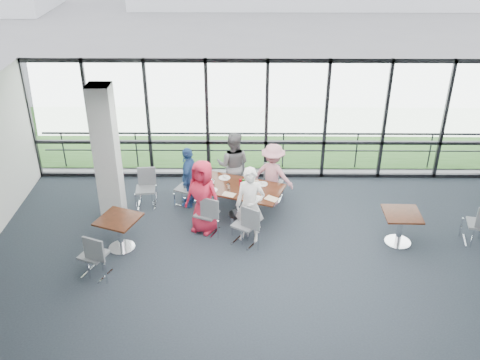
{
  "coord_description": "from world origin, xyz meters",
  "views": [
    {
      "loc": [
        -0.58,
        -7.63,
        6.71
      ],
      "look_at": [
        -0.65,
        2.76,
        1.1
      ],
      "focal_mm": 40.0,
      "sensor_mm": 36.0,
      "label": 1
    }
  ],
  "objects_px": {
    "diner_near_right": "(250,205)",
    "chair_main_nr": "(245,224)",
    "diner_far_right": "(273,175)",
    "structural_column": "(107,154)",
    "diner_far_left": "(233,165)",
    "chair_main_fl": "(239,176)",
    "main_table": "(240,192)",
    "chair_spare_lb": "(145,189)",
    "side_table_right": "(401,219)",
    "side_table_left": "(119,224)",
    "chair_main_nl": "(207,214)",
    "diner_end": "(189,177)",
    "chair_main_fr": "(274,183)",
    "diner_near_left": "(203,197)",
    "chair_spare_la": "(94,255)",
    "chair_main_end": "(185,188)",
    "chair_spare_r": "(479,224)"
  },
  "relations": [
    {
      "from": "chair_main_nl",
      "to": "chair_main_fr",
      "type": "xyz_separation_m",
      "value": [
        1.55,
        1.48,
        -0.03
      ]
    },
    {
      "from": "diner_near_left",
      "to": "chair_spare_la",
      "type": "height_order",
      "value": "diner_near_left"
    },
    {
      "from": "side_table_right",
      "to": "side_table_left",
      "type": "bearing_deg",
      "value": -177.66
    },
    {
      "from": "chair_main_nl",
      "to": "chair_spare_la",
      "type": "xyz_separation_m",
      "value": [
        -2.11,
        -1.56,
        0.02
      ]
    },
    {
      "from": "main_table",
      "to": "diner_end",
      "type": "relative_size",
      "value": 1.43
    },
    {
      "from": "diner_far_left",
      "to": "chair_main_nl",
      "type": "xyz_separation_m",
      "value": [
        -0.56,
        -1.62,
        -0.39
      ]
    },
    {
      "from": "main_table",
      "to": "chair_spare_lb",
      "type": "bearing_deg",
      "value": -169.44
    },
    {
      "from": "diner_far_left",
      "to": "side_table_right",
      "type": "bearing_deg",
      "value": 159.73
    },
    {
      "from": "chair_main_nr",
      "to": "chair_spare_lb",
      "type": "height_order",
      "value": "chair_main_nr"
    },
    {
      "from": "side_table_left",
      "to": "chair_spare_lb",
      "type": "relative_size",
      "value": 1.11
    },
    {
      "from": "main_table",
      "to": "chair_main_nl",
      "type": "relative_size",
      "value": 2.34
    },
    {
      "from": "side_table_left",
      "to": "chair_spare_la",
      "type": "xyz_separation_m",
      "value": [
        -0.32,
        -0.9,
        -0.14
      ]
    },
    {
      "from": "chair_spare_la",
      "to": "chair_main_end",
      "type": "bearing_deg",
      "value": 84.24
    },
    {
      "from": "side_table_left",
      "to": "chair_main_fr",
      "type": "xyz_separation_m",
      "value": [
        3.34,
        2.13,
        -0.19
      ]
    },
    {
      "from": "structural_column",
      "to": "chair_spare_la",
      "type": "distance_m",
      "value": 2.46
    },
    {
      "from": "structural_column",
      "to": "diner_far_right",
      "type": "distance_m",
      "value": 3.85
    },
    {
      "from": "diner_end",
      "to": "chair_main_nl",
      "type": "bearing_deg",
      "value": 30.69
    },
    {
      "from": "structural_column",
      "to": "chair_spare_r",
      "type": "distance_m",
      "value": 8.19
    },
    {
      "from": "diner_near_right",
      "to": "chair_main_nl",
      "type": "xyz_separation_m",
      "value": [
        -0.95,
        0.3,
        -0.4
      ]
    },
    {
      "from": "structural_column",
      "to": "chair_spare_la",
      "type": "height_order",
      "value": "structural_column"
    },
    {
      "from": "diner_far_right",
      "to": "diner_end",
      "type": "bearing_deg",
      "value": 26.47
    },
    {
      "from": "diner_far_left",
      "to": "chair_main_fl",
      "type": "relative_size",
      "value": 1.84
    },
    {
      "from": "chair_main_fr",
      "to": "chair_spare_lb",
      "type": "relative_size",
      "value": 0.93
    },
    {
      "from": "diner_near_right",
      "to": "structural_column",
      "type": "bearing_deg",
      "value": 173.82
    },
    {
      "from": "diner_far_right",
      "to": "chair_main_fl",
      "type": "xyz_separation_m",
      "value": [
        -0.82,
        0.57,
        -0.33
      ]
    },
    {
      "from": "chair_spare_r",
      "to": "chair_main_nl",
      "type": "bearing_deg",
      "value": -170.69
    },
    {
      "from": "side_table_right",
      "to": "chair_main_nr",
      "type": "bearing_deg",
      "value": -179.5
    },
    {
      "from": "side_table_right",
      "to": "chair_main_fl",
      "type": "bearing_deg",
      "value": 147.5
    },
    {
      "from": "diner_near_left",
      "to": "diner_far_left",
      "type": "relative_size",
      "value": 1.01
    },
    {
      "from": "structural_column",
      "to": "diner_near_right",
      "type": "xyz_separation_m",
      "value": [
        3.17,
        -0.93,
        -0.74
      ]
    },
    {
      "from": "side_table_left",
      "to": "diner_far_left",
      "type": "distance_m",
      "value": 3.28
    },
    {
      "from": "main_table",
      "to": "diner_near_right",
      "type": "bearing_deg",
      "value": -56.78
    },
    {
      "from": "diner_near_left",
      "to": "diner_near_right",
      "type": "xyz_separation_m",
      "value": [
        1.03,
        -0.37,
        0.01
      ]
    },
    {
      "from": "chair_spare_r",
      "to": "side_table_left",
      "type": "bearing_deg",
      "value": -164.86
    },
    {
      "from": "diner_far_right",
      "to": "chair_main_end",
      "type": "height_order",
      "value": "diner_far_right"
    },
    {
      "from": "side_table_right",
      "to": "diner_near_right",
      "type": "distance_m",
      "value": 3.22
    },
    {
      "from": "diner_end",
      "to": "diner_far_left",
      "type": "bearing_deg",
      "value": 121.38
    },
    {
      "from": "structural_column",
      "to": "side_table_right",
      "type": "height_order",
      "value": "structural_column"
    },
    {
      "from": "side_table_left",
      "to": "chair_main_end",
      "type": "xyz_separation_m",
      "value": [
        1.19,
        1.87,
        -0.2
      ]
    },
    {
      "from": "chair_spare_la",
      "to": "diner_near_right",
      "type": "bearing_deg",
      "value": 45.23
    },
    {
      "from": "side_table_left",
      "to": "chair_spare_r",
      "type": "bearing_deg",
      "value": 1.91
    },
    {
      "from": "chair_spare_la",
      "to": "diner_end",
      "type": "bearing_deg",
      "value": 82.22
    },
    {
      "from": "diner_near_right",
      "to": "chair_main_end",
      "type": "height_order",
      "value": "diner_near_right"
    },
    {
      "from": "diner_far_right",
      "to": "chair_main_nr",
      "type": "height_order",
      "value": "diner_far_right"
    },
    {
      "from": "chair_main_fr",
      "to": "chair_spare_lb",
      "type": "bearing_deg",
      "value": 23.47
    },
    {
      "from": "main_table",
      "to": "diner_far_right",
      "type": "distance_m",
      "value": 0.96
    },
    {
      "from": "diner_far_left",
      "to": "chair_spare_lb",
      "type": "relative_size",
      "value": 1.84
    },
    {
      "from": "structural_column",
      "to": "diner_far_left",
      "type": "distance_m",
      "value": 3.04
    },
    {
      "from": "chair_main_end",
      "to": "diner_far_right",
      "type": "bearing_deg",
      "value": 115.64
    },
    {
      "from": "diner_near_right",
      "to": "chair_main_nr",
      "type": "relative_size",
      "value": 1.83
    }
  ]
}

